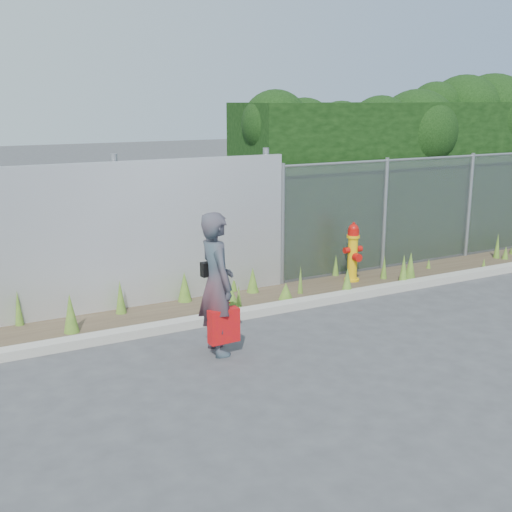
{
  "coord_description": "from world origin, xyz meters",
  "views": [
    {
      "loc": [
        -4.26,
        -6.02,
        3.07
      ],
      "look_at": [
        -0.3,
        1.4,
        1.0
      ],
      "focal_mm": 45.0,
      "sensor_mm": 36.0,
      "label": 1
    }
  ],
  "objects": [
    {
      "name": "chainlink_fence",
      "position": [
        4.25,
        3.0,
        1.03
      ],
      "size": [
        6.5,
        0.07,
        2.05
      ],
      "color": "gray",
      "rests_on": "ground"
    },
    {
      "name": "curb",
      "position": [
        0.0,
        1.8,
        0.06
      ],
      "size": [
        16.0,
        0.22,
        0.12
      ],
      "primitive_type": "cube",
      "color": "#9E9A8F",
      "rests_on": "ground"
    },
    {
      "name": "ground",
      "position": [
        0.0,
        0.0,
        0.0
      ],
      "size": [
        80.0,
        80.0,
        0.0
      ],
      "primitive_type": "plane",
      "color": "#3C3D3F",
      "rests_on": "ground"
    },
    {
      "name": "corrugated_fence",
      "position": [
        -3.25,
        3.01,
        1.1
      ],
      "size": [
        8.5,
        0.21,
        2.3
      ],
      "color": "silver",
      "rests_on": "ground"
    },
    {
      "name": "hedge",
      "position": [
        4.66,
        3.99,
        1.94
      ],
      "size": [
        7.42,
        1.89,
        3.59
      ],
      "color": "black",
      "rests_on": "ground"
    },
    {
      "name": "red_tote_bag",
      "position": [
        -1.16,
        0.62,
        0.4
      ],
      "size": [
        0.38,
        0.14,
        0.5
      ],
      "rotation": [
        0.0,
        0.0,
        0.04
      ],
      "color": "#B10A14"
    },
    {
      "name": "woman",
      "position": [
        -1.16,
        0.8,
        0.88
      ],
      "size": [
        0.47,
        0.67,
        1.77
      ],
      "primitive_type": "imported",
      "rotation": [
        0.0,
        0.0,
        1.5
      ],
      "color": "#105C69",
      "rests_on": "ground"
    },
    {
      "name": "black_shoulder_bag",
      "position": [
        -1.18,
        0.93,
        1.04
      ],
      "size": [
        0.24,
        0.1,
        0.18
      ],
      "rotation": [
        0.0,
        0.0,
        0.07
      ],
      "color": "black"
    },
    {
      "name": "weed_strip",
      "position": [
        -0.81,
        2.46,
        0.14
      ],
      "size": [
        16.0,
        1.3,
        0.55
      ],
      "color": "#423526",
      "rests_on": "ground"
    },
    {
      "name": "fire_hydrant",
      "position": [
        2.2,
        2.57,
        0.5
      ],
      "size": [
        0.35,
        0.31,
        1.04
      ],
      "rotation": [
        0.0,
        0.0,
        0.0
      ],
      "color": "#E5B10C",
      "rests_on": "ground"
    }
  ]
}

